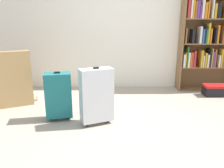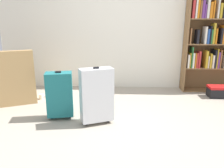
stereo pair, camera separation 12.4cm
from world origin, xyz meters
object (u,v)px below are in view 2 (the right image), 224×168
Objects in this scene: armchair at (14,83)px; mug at (42,97)px; bookshelf at (214,38)px; storage_box at (220,91)px; suitcase_teal at (60,94)px; suitcase_silver at (97,95)px.

mug is (0.44, 0.08, -0.27)m from armchair.
mug is at bearing -167.93° from bookshelf.
suitcase_teal is at bearing -158.49° from storage_box.
suitcase_teal is (-2.61, -1.46, -0.68)m from bookshelf.
bookshelf is 1.02m from storage_box.
armchair reaches higher than mug.
suitcase_silver is (-2.13, -1.20, 0.30)m from storage_box.
suitcase_silver reaches higher than mug.
storage_box is 0.61× the size of suitcase_teal.
mug is 0.28× the size of storage_box.
armchair is at bearing 150.90° from suitcase_silver.
bookshelf is 15.24× the size of mug.
storage_box is at bearing 5.30° from armchair.
suitcase_silver is (1.54, -0.86, 0.09)m from armchair.
storage_box is at bearing -81.86° from bookshelf.
storage_box is at bearing 4.70° from mug.
suitcase_teal is at bearing 165.02° from suitcase_silver.
suitcase_silver reaches higher than storage_box.
suitcase_teal is (1.00, -0.71, 0.04)m from armchair.
armchair is at bearing 144.53° from suitcase_teal.
bookshelf is 3.07m from suitcase_teal.
bookshelf reaches higher than suitcase_teal.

